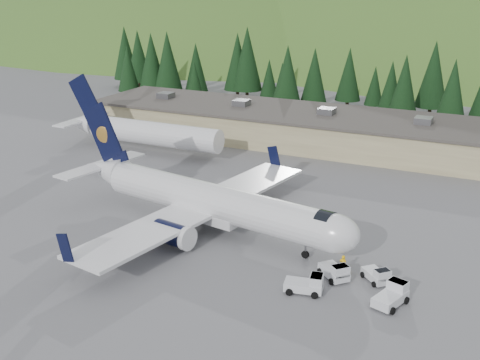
% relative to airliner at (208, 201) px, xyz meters
% --- Properties ---
extents(ground, '(600.00, 600.00, 0.00)m').
position_rel_airliner_xyz_m(ground, '(1.05, -0.19, -3.24)').
color(ground, slate).
extents(airliner, '(36.56, 34.49, 12.16)m').
position_rel_airliner_xyz_m(airliner, '(0.00, 0.00, 0.00)').
color(airliner, white).
rests_on(airliner, ground).
extents(second_airliner, '(27.50, 11.00, 10.05)m').
position_rel_airliner_xyz_m(second_airliner, '(-23.87, 21.81, 0.08)').
color(second_airliner, white).
rests_on(second_airliner, ground).
extents(baggage_tug_a, '(3.57, 2.51, 1.77)m').
position_rel_airliner_xyz_m(baggage_tug_a, '(14.29, -8.36, -2.45)').
color(baggage_tug_a, silver).
rests_on(baggage_tug_a, ground).
extents(baggage_tug_b, '(3.07, 3.04, 1.54)m').
position_rel_airliner_xyz_m(baggage_tug_b, '(19.40, -3.88, -2.55)').
color(baggage_tug_b, silver).
rests_on(baggage_tug_b, ground).
extents(baggage_tug_c, '(2.88, 3.78, 1.83)m').
position_rel_airliner_xyz_m(baggage_tug_c, '(21.37, -7.06, -2.42)').
color(baggage_tug_c, silver).
rests_on(baggage_tug_c, ground).
extents(terminal_building, '(71.00, 17.00, 6.10)m').
position_rel_airliner_xyz_m(terminal_building, '(-3.96, 37.81, -0.62)').
color(terminal_building, '#9C8E63').
rests_on(terminal_building, ground).
extents(baggage_tug_d, '(3.42, 3.32, 1.70)m').
position_rel_airliner_xyz_m(baggage_tug_d, '(15.81, -4.97, -2.48)').
color(baggage_tug_d, silver).
rests_on(baggage_tug_d, ground).
extents(ramp_worker, '(0.67, 0.44, 1.83)m').
position_rel_airliner_xyz_m(ramp_worker, '(16.08, -3.57, -2.32)').
color(ramp_worker, yellow).
rests_on(ramp_worker, ground).
extents(tree_line, '(112.50, 19.15, 14.51)m').
position_rel_airliner_xyz_m(tree_line, '(-11.01, 60.94, 4.25)').
color(tree_line, black).
rests_on(tree_line, ground).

